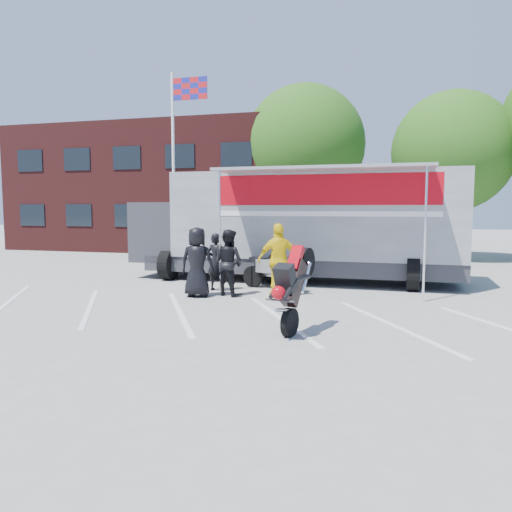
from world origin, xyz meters
The scene contains 13 objects.
ground centered at (0.00, 0.00, 0.00)m, with size 100.00×100.00×0.00m, color #999894.
parking_bay_lines centered at (0.00, 1.00, 0.01)m, with size 18.00×5.00×0.01m, color white.
office_building centered at (-10.00, 18.00, 3.50)m, with size 18.00×8.00×7.00m, color #471816.
flagpole centered at (-6.24, 10.00, 5.05)m, with size 1.61×0.12×8.00m.
tree_left centered at (-2.00, 16.00, 5.57)m, with size 6.12×6.12×8.64m.
tree_mid centered at (5.00, 15.00, 4.94)m, with size 5.44×5.44×7.68m.
transporter_truck centered at (-0.43, 6.70, 0.00)m, with size 11.23×5.41×3.57m, color #95989D, non-canonical shape.
parked_motorcycle centered at (-0.86, 4.74, 0.00)m, with size 0.73×2.20×1.15m, color #B7B7BC, non-canonical shape.
stunt_bike_rider centered at (0.86, 0.12, 0.00)m, with size 0.74×1.57×1.84m, color black, non-canonical shape.
spectator_leather_a centered at (-2.57, 2.99, 0.95)m, with size 0.93×0.61×1.90m, color black.
spectator_leather_b centered at (-2.42, 4.08, 0.85)m, with size 0.62×0.41×1.69m, color black.
spectator_leather_c centered at (-1.82, 3.43, 0.92)m, with size 0.89×0.69×1.83m, color black.
spectator_hivis centered at (-0.43, 3.59, 1.00)m, with size 1.18×0.49×2.01m, color yellow.
Camera 1 is at (2.62, -9.54, 2.44)m, focal length 35.00 mm.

